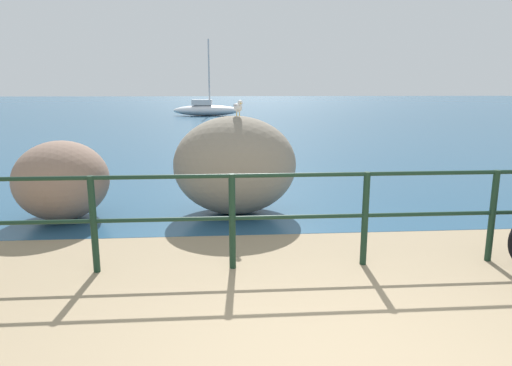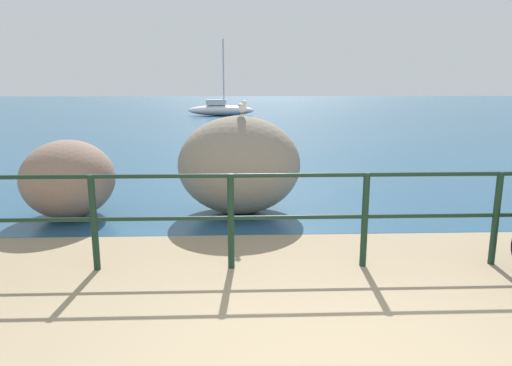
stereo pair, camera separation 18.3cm
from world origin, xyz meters
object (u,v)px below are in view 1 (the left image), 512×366
at_px(seagull, 238,106).
at_px(sailboat, 206,109).
at_px(breakwater_boulder_left, 62,180).
at_px(breakwater_boulder_main, 235,165).

xyz_separation_m(seagull, sailboat, (-1.24, 24.09, -1.19)).
bearing_deg(sailboat, seagull, -83.85).
height_order(breakwater_boulder_left, seagull, seagull).
height_order(seagull, sailboat, sailboat).
bearing_deg(sailboat, breakwater_boulder_left, -89.91).
distance_m(breakwater_boulder_main, breakwater_boulder_left, 2.51).
xyz_separation_m(breakwater_boulder_main, breakwater_boulder_left, (-2.50, -0.14, -0.17)).
distance_m(seagull, sailboat, 24.15).
bearing_deg(seagull, breakwater_boulder_main, -157.58).
distance_m(breakwater_boulder_main, sailboat, 24.05).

